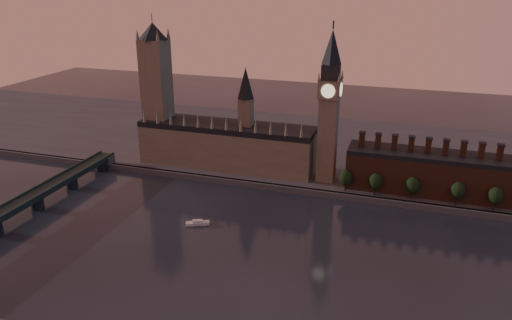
% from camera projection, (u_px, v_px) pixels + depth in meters
% --- Properties ---
extents(ground, '(900.00, 900.00, 0.00)m').
position_uv_depth(ground, '(266.00, 264.00, 253.58)').
color(ground, black).
rests_on(ground, ground).
extents(north_bank, '(900.00, 182.00, 4.00)m').
position_uv_depth(north_bank, '(328.00, 150.00, 411.46)').
color(north_bank, '#49494E').
rests_on(north_bank, ground).
extents(palace_of_westminster, '(130.00, 30.30, 74.00)m').
position_uv_depth(palace_of_westminster, '(228.00, 143.00, 366.97)').
color(palace_of_westminster, '#766754').
rests_on(palace_of_westminster, north_bank).
extents(victoria_tower, '(24.00, 24.00, 108.00)m').
position_uv_depth(victoria_tower, '(157.00, 88.00, 369.97)').
color(victoria_tower, '#766754').
rests_on(victoria_tower, north_bank).
extents(big_ben, '(15.00, 15.00, 107.00)m').
position_uv_depth(big_ben, '(329.00, 105.00, 328.73)').
color(big_ben, '#766754').
rests_on(big_ben, north_bank).
extents(chimney_block, '(110.00, 25.00, 37.00)m').
position_uv_depth(chimney_block, '(434.00, 173.00, 322.18)').
color(chimney_block, '#552F20').
rests_on(chimney_block, north_bank).
extents(embankment_tree_0, '(8.60, 8.60, 14.88)m').
position_uv_depth(embankment_tree_0, '(346.00, 178.00, 325.49)').
color(embankment_tree_0, black).
rests_on(embankment_tree_0, north_bank).
extents(embankment_tree_1, '(8.60, 8.60, 14.88)m').
position_uv_depth(embankment_tree_1, '(376.00, 181.00, 319.47)').
color(embankment_tree_1, black).
rests_on(embankment_tree_1, north_bank).
extents(embankment_tree_2, '(8.60, 8.60, 14.88)m').
position_uv_depth(embankment_tree_2, '(413.00, 185.00, 313.70)').
color(embankment_tree_2, black).
rests_on(embankment_tree_2, north_bank).
extents(embankment_tree_3, '(8.60, 8.60, 14.88)m').
position_uv_depth(embankment_tree_3, '(458.00, 191.00, 306.06)').
color(embankment_tree_3, black).
rests_on(embankment_tree_3, north_bank).
extents(embankment_tree_4, '(8.60, 8.60, 14.88)m').
position_uv_depth(embankment_tree_4, '(496.00, 196.00, 298.97)').
color(embankment_tree_4, black).
rests_on(embankment_tree_4, north_bank).
extents(westminster_bridge, '(14.00, 200.00, 11.55)m').
position_uv_depth(westminster_bridge, '(13.00, 211.00, 293.38)').
color(westminster_bridge, black).
rests_on(westminster_bridge, ground).
extents(river_boat, '(14.17, 9.27, 2.75)m').
position_uv_depth(river_boat, '(198.00, 223.00, 292.91)').
color(river_boat, silver).
rests_on(river_boat, ground).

